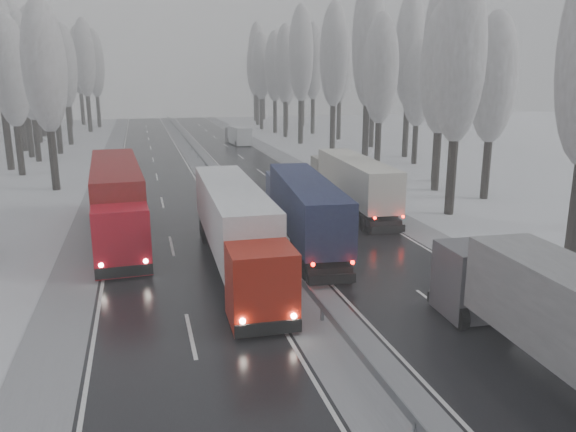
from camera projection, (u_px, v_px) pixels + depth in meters
name	position (u px, v px, depth m)	size (l,w,h in m)	color
carriageway_right	(313.00, 212.00, 40.81)	(7.50, 200.00, 0.03)	black
carriageway_left	(166.00, 221.00, 38.21)	(7.50, 200.00, 0.03)	black
median_slush	(242.00, 216.00, 39.51)	(3.00, 200.00, 0.04)	#999AA0
shoulder_right	(376.00, 208.00, 42.04)	(2.40, 200.00, 0.04)	#999AA0
shoulder_left	(90.00, 226.00, 36.98)	(2.40, 200.00, 0.04)	#999AA0
median_guardrail	(242.00, 208.00, 39.36)	(0.12, 200.00, 0.76)	slate
tree_18	(459.00, 60.00, 37.75)	(3.60, 3.60, 16.58)	black
tree_19	(494.00, 79.00, 43.18)	(3.60, 3.60, 14.57)	black
tree_20	(442.00, 70.00, 46.35)	(3.60, 3.60, 15.71)	black
tree_21	(443.00, 49.00, 50.21)	(3.60, 3.60, 18.62)	black
tree_22	(381.00, 70.00, 55.90)	(3.60, 3.60, 15.86)	black
tree_23	(418.00, 84.00, 61.57)	(3.60, 3.60, 13.55)	black
tree_24	(369.00, 42.00, 60.50)	(3.60, 3.60, 20.49)	black
tree_25	(410.00, 51.00, 66.13)	(3.60, 3.60, 19.44)	black
tree_26	(334.00, 56.00, 70.29)	(3.60, 3.60, 18.78)	black
tree_27	(374.00, 63.00, 76.00)	(3.60, 3.60, 17.62)	black
tree_28	(301.00, 55.00, 79.88)	(3.60, 3.60, 19.62)	black
tree_29	(340.00, 63.00, 85.70)	(3.60, 3.60, 18.11)	black
tree_30	(285.00, 64.00, 89.35)	(3.60, 3.60, 17.86)	black
tree_31	(313.00, 62.00, 94.46)	(3.60, 3.60, 18.58)	black
tree_32	(275.00, 67.00, 96.50)	(3.60, 3.60, 17.33)	black
tree_33	(286.00, 79.00, 101.49)	(3.60, 3.60, 14.33)	black
tree_34	(261.00, 67.00, 102.90)	(3.60, 3.60, 17.63)	black
tree_35	(303.00, 65.00, 108.84)	(3.60, 3.60, 18.25)	black
tree_36	(257.00, 59.00, 112.06)	(3.60, 3.60, 20.23)	black
tree_37	(286.00, 72.00, 118.13)	(3.60, 3.60, 16.37)	black
tree_38	(255.00, 67.00, 122.74)	(3.60, 3.60, 17.97)	black
tree_39	(263.00, 73.00, 127.46)	(3.60, 3.60, 16.19)	black
tree_62	(44.00, 67.00, 46.44)	(3.60, 3.60, 16.04)	black
tree_64	(11.00, 73.00, 53.89)	(3.60, 3.60, 15.42)	black
tree_66	(30.00, 74.00, 62.99)	(3.60, 3.60, 15.23)	black
tree_67	(22.00, 64.00, 66.11)	(3.60, 3.60, 17.09)	black
tree_68	(52.00, 67.00, 69.50)	(3.60, 3.60, 16.65)	black
tree_69	(15.00, 54.00, 71.64)	(3.60, 3.60, 19.35)	black
tree_70	(64.00, 66.00, 78.96)	(3.60, 3.60, 17.09)	black
tree_71	(31.00, 55.00, 81.14)	(3.60, 3.60, 19.61)	black
tree_72	(54.00, 76.00, 87.38)	(3.60, 3.60, 15.11)	black
tree_73	(37.00, 67.00, 90.09)	(3.60, 3.60, 17.22)	black
tree_74	(85.00, 59.00, 97.76)	(3.60, 3.60, 19.68)	black
tree_75	(32.00, 63.00, 99.42)	(3.60, 3.60, 18.60)	black
tree_76	(95.00, 64.00, 107.00)	(3.60, 3.60, 18.55)	black
tree_77	(67.00, 78.00, 110.01)	(3.60, 3.60, 14.32)	black
tree_78	(78.00, 61.00, 112.16)	(3.60, 3.60, 19.55)	black
tree_79	(67.00, 70.00, 115.61)	(3.60, 3.60, 17.07)	black
truck_blue_box	(302.00, 205.00, 32.71)	(4.00, 15.67, 3.98)	#1F274D
truck_cream_box	(351.00, 179.00, 41.17)	(3.36, 15.34, 3.91)	gray
box_truck_distant	(238.00, 135.00, 81.32)	(2.74, 7.19, 2.63)	silver
truck_red_white	(235.00, 224.00, 28.02)	(2.90, 16.37, 4.18)	#A11608
truck_red_red	(117.00, 196.00, 33.90)	(3.63, 17.43, 4.44)	#B90A1A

